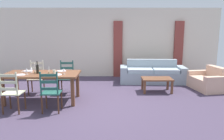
% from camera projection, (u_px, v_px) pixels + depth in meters
% --- Properties ---
extents(ground_plane, '(9.60, 9.60, 0.02)m').
position_uv_depth(ground_plane, '(91.00, 103.00, 5.44)').
color(ground_plane, '#44374E').
extents(wall_far, '(9.60, 0.16, 2.70)m').
position_uv_depth(wall_far, '(98.00, 43.00, 8.44)').
color(wall_far, beige).
rests_on(wall_far, ground_plane).
extents(curtain_panel_left, '(0.35, 0.08, 2.20)m').
position_uv_depth(curtain_panel_left, '(118.00, 49.00, 8.35)').
color(curtain_panel_left, brown).
rests_on(curtain_panel_left, ground_plane).
extents(curtain_panel_right, '(0.35, 0.08, 2.20)m').
position_uv_depth(curtain_panel_right, '(178.00, 49.00, 8.36)').
color(curtain_panel_right, brown).
rests_on(curtain_panel_right, ground_plane).
extents(dining_table, '(1.90, 0.96, 0.75)m').
position_uv_depth(dining_table, '(42.00, 76.00, 5.45)').
color(dining_table, brown).
rests_on(dining_table, ground_plane).
extents(dining_chair_near_left, '(0.43, 0.42, 0.96)m').
position_uv_depth(dining_chair_near_left, '(12.00, 92.00, 4.71)').
color(dining_chair_near_left, beige).
rests_on(dining_chair_near_left, ground_plane).
extents(dining_chair_near_right, '(0.43, 0.41, 0.96)m').
position_uv_depth(dining_chair_near_right, '(51.00, 92.00, 4.74)').
color(dining_chair_near_right, '#22564B').
rests_on(dining_chair_near_right, ground_plane).
extents(dining_chair_far_left, '(0.44, 0.42, 0.96)m').
position_uv_depth(dining_chair_far_left, '(36.00, 77.00, 6.22)').
color(dining_chair_far_left, beige).
rests_on(dining_chair_far_left, ground_plane).
extents(dining_chair_far_right, '(0.43, 0.41, 0.96)m').
position_uv_depth(dining_chair_far_right, '(66.00, 77.00, 6.24)').
color(dining_chair_far_right, '#23534B').
rests_on(dining_chair_far_right, ground_plane).
extents(dinner_plate_near_left, '(0.24, 0.24, 0.02)m').
position_uv_depth(dinner_plate_near_left, '(20.00, 75.00, 5.19)').
color(dinner_plate_near_left, white).
rests_on(dinner_plate_near_left, dining_table).
extents(fork_near_left, '(0.03, 0.17, 0.01)m').
position_uv_depth(fork_near_left, '(14.00, 75.00, 5.19)').
color(fork_near_left, silver).
rests_on(fork_near_left, dining_table).
extents(dinner_plate_near_right, '(0.24, 0.24, 0.02)m').
position_uv_depth(dinner_plate_near_right, '(57.00, 75.00, 5.19)').
color(dinner_plate_near_right, white).
rests_on(dinner_plate_near_right, dining_table).
extents(fork_near_right, '(0.02, 0.17, 0.01)m').
position_uv_depth(fork_near_right, '(51.00, 75.00, 5.19)').
color(fork_near_right, silver).
rests_on(fork_near_right, dining_table).
extents(dinner_plate_far_left, '(0.24, 0.24, 0.02)m').
position_uv_depth(dinner_plate_far_left, '(28.00, 71.00, 5.68)').
color(dinner_plate_far_left, white).
rests_on(dinner_plate_far_left, dining_table).
extents(fork_far_left, '(0.03, 0.17, 0.01)m').
position_uv_depth(fork_far_left, '(23.00, 71.00, 5.68)').
color(fork_far_left, silver).
rests_on(fork_far_left, dining_table).
extents(dinner_plate_far_right, '(0.24, 0.24, 0.02)m').
position_uv_depth(dinner_plate_far_right, '(62.00, 71.00, 5.68)').
color(dinner_plate_far_right, white).
rests_on(dinner_plate_far_right, dining_table).
extents(fork_far_right, '(0.03, 0.17, 0.01)m').
position_uv_depth(fork_far_right, '(56.00, 71.00, 5.68)').
color(fork_far_right, silver).
rests_on(fork_far_right, dining_table).
extents(wine_bottle, '(0.07, 0.07, 0.32)m').
position_uv_depth(wine_bottle, '(37.00, 69.00, 5.38)').
color(wine_bottle, black).
rests_on(wine_bottle, dining_table).
extents(wine_glass_near_left, '(0.06, 0.06, 0.16)m').
position_uv_depth(wine_glass_near_left, '(27.00, 70.00, 5.28)').
color(wine_glass_near_left, white).
rests_on(wine_glass_near_left, dining_table).
extents(wine_glass_near_right, '(0.06, 0.06, 0.16)m').
position_uv_depth(wine_glass_near_right, '(64.00, 70.00, 5.30)').
color(wine_glass_near_right, white).
rests_on(wine_glass_near_right, dining_table).
extents(wine_glass_far_left, '(0.06, 0.06, 0.16)m').
position_uv_depth(wine_glass_far_left, '(31.00, 68.00, 5.53)').
color(wine_glass_far_left, white).
rests_on(wine_glass_far_left, dining_table).
extents(coffee_cup_primary, '(0.07, 0.07, 0.09)m').
position_uv_depth(coffee_cup_primary, '(54.00, 72.00, 5.42)').
color(coffee_cup_primary, beige).
rests_on(coffee_cup_primary, dining_table).
extents(candle_tall, '(0.05, 0.05, 0.27)m').
position_uv_depth(candle_tall, '(35.00, 70.00, 5.44)').
color(candle_tall, '#998C66').
rests_on(candle_tall, dining_table).
extents(candle_short, '(0.05, 0.05, 0.18)m').
position_uv_depth(candle_short, '(49.00, 72.00, 5.39)').
color(candle_short, '#998C66').
rests_on(candle_short, dining_table).
extents(couch, '(2.32, 0.91, 0.80)m').
position_uv_depth(couch, '(152.00, 74.00, 7.58)').
color(couch, '#93A2AC').
rests_on(couch, ground_plane).
extents(coffee_table, '(0.90, 0.56, 0.42)m').
position_uv_depth(coffee_table, '(157.00, 80.00, 6.38)').
color(coffee_table, brown).
rests_on(coffee_table, ground_plane).
extents(armchair_upholstered, '(0.98, 1.27, 0.72)m').
position_uv_depth(armchair_upholstered, '(209.00, 82.00, 6.66)').
color(armchair_upholstered, '#DEB092').
rests_on(armchair_upholstered, ground_plane).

